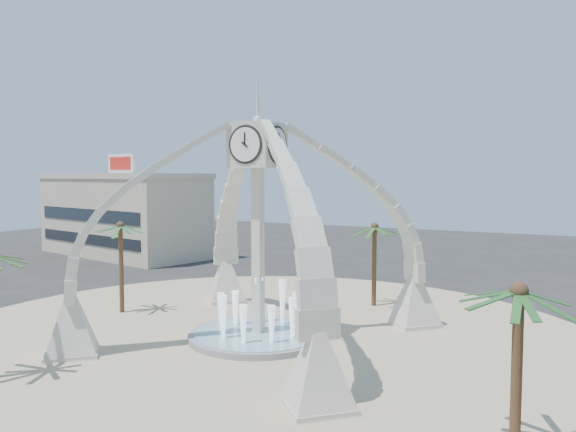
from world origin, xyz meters
The scene contains 8 objects.
ground centered at (0.00, 0.00, 0.00)m, with size 140.00×140.00×0.00m, color #282828.
plaza centered at (0.00, 0.00, 0.03)m, with size 40.00×40.00×0.06m, color tan.
clock_tower centered at (0.00, 0.00, 6.49)m, with size 17.94×17.94×16.30m.
fountain centered at (0.00, 0.00, 0.29)m, with size 8.00×8.00×3.62m.
building_nw centered at (-32.00, 22.00, 4.83)m, with size 23.75×13.73×11.90m.
palm_east centered at (14.47, -7.16, 5.46)m, with size 4.85×4.85×6.28m.
palm_west centered at (-11.45, 0.94, 5.89)m, with size 4.42×4.42×6.64m.
palm_north centered at (3.06, 10.95, 5.64)m, with size 4.28×4.28×6.41m.
Camera 1 is at (16.38, -26.98, 9.38)m, focal length 35.00 mm.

